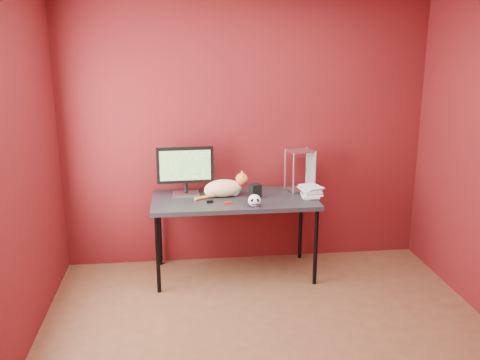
{
  "coord_description": "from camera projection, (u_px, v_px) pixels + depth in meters",
  "views": [
    {
      "loc": [
        -0.64,
        -3.28,
        2.18
      ],
      "look_at": [
        -0.12,
        1.15,
        0.98
      ],
      "focal_mm": 40.0,
      "sensor_mm": 36.0,
      "label": 1
    }
  ],
  "objects": [
    {
      "name": "washer",
      "position": [
        257.0,
        207.0,
        4.63
      ],
      "size": [
        0.05,
        0.05,
        0.0
      ],
      "primitive_type": "cylinder",
      "color": "#BCBDC2",
      "rests_on": "desk"
    },
    {
      "name": "monitor",
      "position": [
        185.0,
        168.0,
        4.93
      ],
      "size": [
        0.52,
        0.18,
        0.45
      ],
      "rotation": [
        0.0,
        0.0,
        0.03
      ],
      "color": "#BCBDC2",
      "rests_on": "desk"
    },
    {
      "name": "book_stack",
      "position": [
        304.0,
        139.0,
        4.8
      ],
      "size": [
        0.22,
        0.25,
        1.07
      ],
      "rotation": [
        0.0,
        0.0,
        0.1
      ],
      "color": "beige",
      "rests_on": "desk"
    },
    {
      "name": "cat",
      "position": [
        224.0,
        188.0,
        4.92
      ],
      "size": [
        0.5,
        0.21,
        0.24
      ],
      "rotation": [
        0.0,
        0.0,
        0.05
      ],
      "color": "orange",
      "rests_on": "desk"
    },
    {
      "name": "pocket_knife",
      "position": [
        228.0,
        203.0,
        4.72
      ],
      "size": [
        0.08,
        0.03,
        0.02
      ],
      "primitive_type": "cube",
      "rotation": [
        0.0,
        0.0,
        0.18
      ],
      "color": "#A7130C",
      "rests_on": "desk"
    },
    {
      "name": "desk",
      "position": [
        234.0,
        203.0,
        4.9
      ],
      "size": [
        1.5,
        0.7,
        0.75
      ],
      "color": "black",
      "rests_on": "ground"
    },
    {
      "name": "black_gadget",
      "position": [
        210.0,
        201.0,
        4.75
      ],
      "size": [
        0.06,
        0.04,
        0.03
      ],
      "primitive_type": "cube",
      "rotation": [
        0.0,
        0.0,
        0.17
      ],
      "color": "black",
      "rests_on": "desk"
    },
    {
      "name": "room",
      "position": [
        280.0,
        156.0,
        3.41
      ],
      "size": [
        3.52,
        3.52,
        2.61
      ],
      "color": "#55311D",
      "rests_on": "ground"
    },
    {
      "name": "wire_rack",
      "position": [
        300.0,
        170.0,
        5.09
      ],
      "size": [
        0.27,
        0.23,
        0.39
      ],
      "rotation": [
        0.0,
        0.0,
        0.23
      ],
      "color": "#BCBDC2",
      "rests_on": "desk"
    },
    {
      "name": "speaker",
      "position": [
        255.0,
        192.0,
        4.87
      ],
      "size": [
        0.12,
        0.11,
        0.13
      ],
      "rotation": [
        0.0,
        0.0,
        0.33
      ],
      "color": "black",
      "rests_on": "desk"
    },
    {
      "name": "skull_mug",
      "position": [
        255.0,
        200.0,
        4.63
      ],
      "size": [
        0.11,
        0.11,
        0.11
      ],
      "rotation": [
        0.0,
        0.0,
        -0.07
      ],
      "color": "white",
      "rests_on": "desk"
    }
  ]
}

